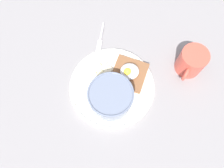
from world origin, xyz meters
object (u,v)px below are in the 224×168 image
at_px(oatmeal_bowl, 111,97).
at_px(banana_slice_back, 102,75).
at_px(toast_slice, 129,74).
at_px(banana_slice_right, 92,76).
at_px(banana_slice_inner, 108,70).
at_px(knife, 100,40).
at_px(banana_slice_left, 97,68).
at_px(poached_egg, 129,71).
at_px(banana_slice_front, 104,61).
at_px(coffee_mug, 191,62).

relative_size(oatmeal_bowl, banana_slice_back, 3.49).
height_order(oatmeal_bowl, toast_slice, oatmeal_bowl).
bearing_deg(banana_slice_right, banana_slice_inner, -166.34).
xyz_separation_m(oatmeal_bowl, banana_slice_back, (0.02, -0.08, -0.03)).
relative_size(banana_slice_right, knife, 0.29).
distance_m(banana_slice_left, banana_slice_right, 0.03).
bearing_deg(banana_slice_left, toast_slice, 160.99).
xyz_separation_m(poached_egg, banana_slice_back, (0.09, -0.01, -0.02)).
xyz_separation_m(poached_egg, banana_slice_inner, (0.06, -0.02, -0.02)).
bearing_deg(knife, banana_slice_left, 79.15).
distance_m(oatmeal_bowl, banana_slice_inner, 0.10).
xyz_separation_m(banana_slice_back, banana_slice_inner, (-0.02, -0.02, 0.00)).
height_order(toast_slice, banana_slice_back, same).
distance_m(poached_egg, banana_slice_inner, 0.07).
bearing_deg(oatmeal_bowl, banana_slice_front, -87.74).
height_order(banana_slice_front, banana_slice_inner, banana_slice_inner).
xyz_separation_m(banana_slice_front, banana_slice_right, (0.04, 0.05, -0.00)).
distance_m(oatmeal_bowl, banana_slice_left, 0.12).
xyz_separation_m(oatmeal_bowl, banana_slice_front, (0.01, -0.13, -0.03)).
bearing_deg(oatmeal_bowl, banana_slice_inner, -91.45).
bearing_deg(knife, banana_slice_front, 92.90).
height_order(toast_slice, banana_slice_left, toast_slice).
bearing_deg(banana_slice_left, oatmeal_bowl, 105.41).
height_order(poached_egg, banana_slice_right, poached_egg).
bearing_deg(toast_slice, banana_slice_back, -3.90).
distance_m(banana_slice_right, coffee_mug, 0.31).
relative_size(oatmeal_bowl, banana_slice_front, 4.06).
bearing_deg(knife, toast_slice, 118.53).
distance_m(banana_slice_left, knife, 0.11).
bearing_deg(knife, banana_slice_inner, 95.72).
bearing_deg(banana_slice_inner, banana_slice_front, -77.19).
bearing_deg(knife, poached_egg, 117.95).
bearing_deg(banana_slice_back, banana_slice_inner, -142.99).
relative_size(poached_egg, coffee_mug, 0.68).
relative_size(toast_slice, banana_slice_back, 3.68).
relative_size(toast_slice, poached_egg, 1.93).
bearing_deg(oatmeal_bowl, coffee_mug, -162.34).
relative_size(oatmeal_bowl, banana_slice_left, 3.36).
bearing_deg(banana_slice_front, poached_egg, 141.79).
xyz_separation_m(oatmeal_bowl, banana_slice_right, (0.05, -0.09, -0.03)).
distance_m(poached_egg, knife, 0.17).
relative_size(banana_slice_front, banana_slice_right, 0.83).
xyz_separation_m(banana_slice_inner, knife, (0.01, -0.12, -0.01)).
bearing_deg(banana_slice_left, banana_slice_back, 113.08).
bearing_deg(banana_slice_right, banana_slice_back, 173.24).
bearing_deg(banana_slice_left, banana_slice_right, 54.07).
distance_m(oatmeal_bowl, poached_egg, 0.10).
xyz_separation_m(banana_slice_right, banana_slice_inner, (-0.05, -0.01, 0.00)).
distance_m(poached_egg, banana_slice_back, 0.09).
distance_m(toast_slice, coffee_mug, 0.20).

